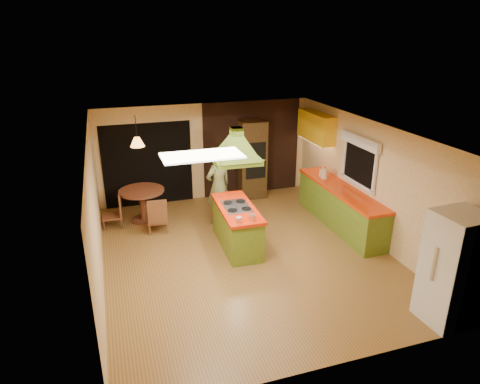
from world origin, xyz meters
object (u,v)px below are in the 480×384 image
object	(u,v)px
wall_oven	(252,159)
dining_table	(142,199)
man	(218,186)
canister_large	(325,173)
kitchen_island	(237,226)
refrigerator	(454,269)

from	to	relation	value
wall_oven	dining_table	world-z (taller)	wall_oven
man	canister_large	size ratio (longest dim) A/B	7.24
kitchen_island	refrigerator	xyz separation A→B (m)	(2.37, -3.28, 0.45)
wall_oven	canister_large	distance (m)	2.07
refrigerator	dining_table	xyz separation A→B (m)	(-4.08, 5.14, -0.36)
wall_oven	canister_large	size ratio (longest dim) A/B	8.31
man	refrigerator	distance (m)	5.11
wall_oven	man	bearing A→B (deg)	-130.37
wall_oven	dining_table	distance (m)	3.06
canister_large	wall_oven	bearing A→B (deg)	126.89
kitchen_island	dining_table	xyz separation A→B (m)	(-1.71, 1.86, 0.10)
kitchen_island	wall_oven	size ratio (longest dim) A/B	0.87
kitchen_island	canister_large	size ratio (longest dim) A/B	7.21
refrigerator	canister_large	size ratio (longest dim) A/B	7.30
kitchen_island	refrigerator	distance (m)	4.07
kitchen_island	refrigerator	world-z (taller)	refrigerator
dining_table	refrigerator	bearing A→B (deg)	-51.52
refrigerator	dining_table	distance (m)	6.57
canister_large	man	bearing A→B (deg)	172.80
canister_large	kitchen_island	bearing A→B (deg)	-159.77
man	wall_oven	world-z (taller)	wall_oven
kitchen_island	wall_oven	distance (m)	2.90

